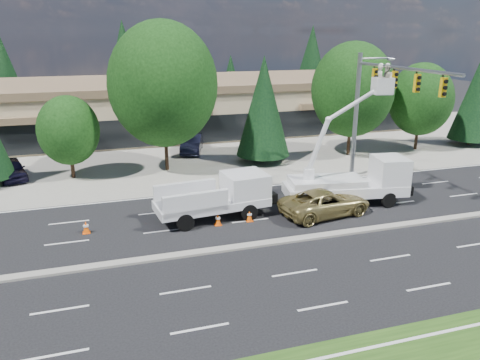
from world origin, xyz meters
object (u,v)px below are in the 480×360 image
object	(u,v)px
signal_mast	(374,99)
utility_pickup	(220,201)
bucket_truck	(356,175)
minivan	(325,202)

from	to	relation	value
signal_mast	utility_pickup	xyz separation A→B (m)	(-11.54, -2.78, -5.02)
bucket_truck	signal_mast	bearing A→B (deg)	56.24
utility_pickup	signal_mast	bearing A→B (deg)	7.76
signal_mast	minivan	bearing A→B (deg)	-142.34
signal_mast	minivan	size ratio (longest dim) A/B	1.84
utility_pickup	bucket_truck	distance (m)	8.80
signal_mast	minivan	xyz separation A→B (m)	(-5.50, -4.24, -5.29)
bucket_truck	minivan	xyz separation A→B (m)	(-2.72, -1.29, -1.07)
minivan	signal_mast	bearing A→B (deg)	-61.08
signal_mast	minivan	world-z (taller)	signal_mast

